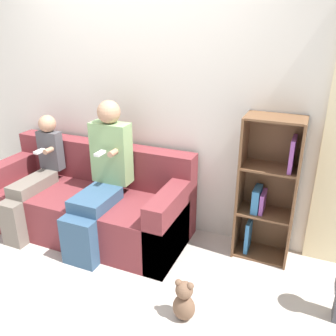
# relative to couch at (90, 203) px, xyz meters

# --- Properties ---
(ground_plane) EXTENTS (14.00, 14.00, 0.00)m
(ground_plane) POSITION_rel_couch_xyz_m (0.34, -0.50, -0.29)
(ground_plane) COLOR #BCB2A8
(back_wall) EXTENTS (10.00, 0.06, 2.55)m
(back_wall) POSITION_rel_couch_xyz_m (0.34, 0.44, 0.98)
(back_wall) COLOR silver
(back_wall) RESTS_ON ground_plane
(couch) EXTENTS (1.95, 0.82, 0.83)m
(couch) POSITION_rel_couch_xyz_m (0.00, 0.00, 0.00)
(couch) COLOR maroon
(couch) RESTS_ON ground_plane
(adult_seated) EXTENTS (0.36, 0.75, 1.31)m
(adult_seated) POSITION_rel_couch_xyz_m (0.24, -0.11, 0.38)
(adult_seated) COLOR #335170
(adult_seated) RESTS_ON ground_plane
(child_seated) EXTENTS (0.24, 0.76, 1.10)m
(child_seated) POSITION_rel_couch_xyz_m (-0.50, -0.16, 0.26)
(child_seated) COLOR #70665B
(child_seated) RESTS_ON ground_plane
(bookshelf) EXTENTS (0.47, 0.31, 1.26)m
(bookshelf) POSITION_rel_couch_xyz_m (1.63, 0.29, 0.32)
(bookshelf) COLOR brown
(bookshelf) RESTS_ON ground_plane
(teddy_bear) EXTENTS (0.16, 0.13, 0.32)m
(teddy_bear) POSITION_rel_couch_xyz_m (1.27, -0.73, -0.14)
(teddy_bear) COLOR brown
(teddy_bear) RESTS_ON ground_plane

